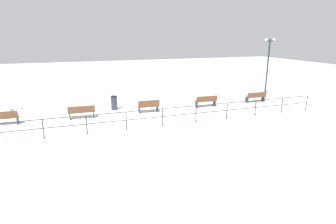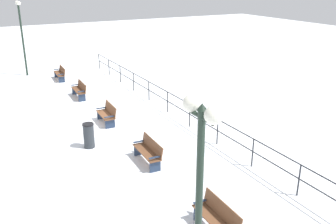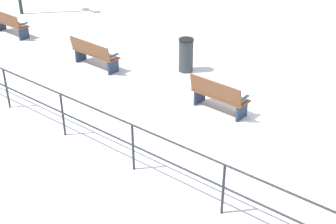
% 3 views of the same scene
% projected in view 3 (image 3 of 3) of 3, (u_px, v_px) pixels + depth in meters
% --- Properties ---
extents(ground_plane, '(80.00, 80.00, 0.00)m').
position_uv_depth(ground_plane, '(220.00, 110.00, 11.80)').
color(ground_plane, white).
rests_on(ground_plane, ground).
extents(bench_third, '(0.60, 1.50, 0.90)m').
position_uv_depth(bench_third, '(219.00, 95.00, 11.50)').
color(bench_third, brown).
rests_on(bench_third, ground).
extents(bench_fourth, '(0.56, 1.66, 0.87)m').
position_uv_depth(bench_fourth, '(94.00, 53.00, 13.89)').
color(bench_fourth, brown).
rests_on(bench_fourth, ground).
extents(bench_fifth, '(0.54, 1.64, 0.87)m').
position_uv_depth(bench_fifth, '(9.00, 23.00, 16.36)').
color(bench_fifth, brown).
rests_on(bench_fifth, ground).
extents(waterfront_railing, '(0.05, 21.31, 1.07)m').
position_uv_depth(waterfront_railing, '(133.00, 139.00, 9.24)').
color(waterfront_railing, '#26282D').
rests_on(waterfront_railing, ground).
extents(trash_bin, '(0.44, 0.44, 1.00)m').
position_uv_depth(trash_bin, '(186.00, 55.00, 13.66)').
color(trash_bin, '#2D3338').
rests_on(trash_bin, ground).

